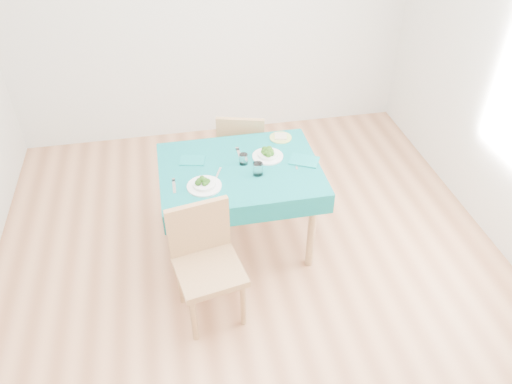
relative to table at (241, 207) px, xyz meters
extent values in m
cube|color=#A46844|center=(0.04, -0.42, -0.39)|extent=(4.00, 4.50, 0.02)
cube|color=silver|center=(0.04, 1.83, 0.97)|extent=(4.00, 0.02, 2.70)
cube|color=#096061|center=(0.00, 0.00, 0.00)|extent=(1.16, 0.88, 0.76)
cube|color=#9F764B|center=(-0.33, -0.66, 0.15)|extent=(0.50, 0.53, 1.06)
cube|color=#9F764B|center=(0.15, 0.71, 0.12)|extent=(0.50, 0.52, 0.99)
cube|color=silver|center=(-0.49, -0.14, 0.38)|extent=(0.02, 0.16, 0.00)
cube|color=silver|center=(-0.18, -0.07, 0.38)|extent=(0.10, 0.20, 0.00)
cube|color=silver|center=(0.03, 0.16, 0.38)|extent=(0.03, 0.18, 0.00)
cube|color=silver|center=(0.42, -0.01, 0.38)|extent=(0.04, 0.19, 0.00)
cube|color=#0C6C6C|center=(-0.33, 0.15, 0.38)|extent=(0.21, 0.16, 0.01)
cube|color=#0C6C6C|center=(0.48, -0.01, 0.39)|extent=(0.25, 0.23, 0.01)
cylinder|color=white|center=(0.04, 0.04, 0.42)|extent=(0.06, 0.06, 0.08)
cylinder|color=white|center=(0.11, -0.11, 0.43)|extent=(0.07, 0.07, 0.09)
cylinder|color=#B3C560|center=(0.39, 0.34, 0.38)|extent=(0.18, 0.18, 0.01)
cube|color=beige|center=(0.39, 0.34, 0.39)|extent=(0.11, 0.11, 0.01)
camera|label=1|loc=(-0.46, -2.94, 2.50)|focal=35.00mm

